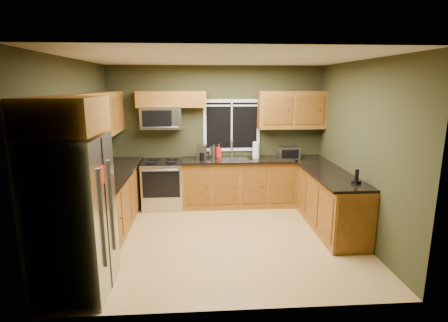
{
  "coord_description": "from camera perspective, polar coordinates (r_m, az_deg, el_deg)",
  "views": [
    {
      "loc": [
        -0.32,
        -5.06,
        2.35
      ],
      "look_at": [
        0.05,
        0.35,
        1.15
      ],
      "focal_mm": 28.0,
      "sensor_mm": 36.0,
      "label": 1
    }
  ],
  "objects": [
    {
      "name": "base_cabinets_left",
      "position": [
        6.04,
        -18.0,
        -6.5
      ],
      "size": [
        0.6,
        2.65,
        0.9
      ],
      "primitive_type": "cube",
      "color": "brown",
      "rests_on": "ground"
    },
    {
      "name": "upper_cabinets_left",
      "position": [
        5.79,
        -20.24,
        6.86
      ],
      "size": [
        0.33,
        2.65,
        0.72
      ],
      "primitive_type": "cube",
      "color": "brown",
      "rests_on": "left_wall"
    },
    {
      "name": "refrigerator",
      "position": [
        4.27,
        -23.3,
        -8.4
      ],
      "size": [
        0.74,
        0.9,
        1.8
      ],
      "color": "#B7B7BC",
      "rests_on": "ground"
    },
    {
      "name": "base_cabinets_peninsula",
      "position": [
        6.29,
        16.08,
        -5.63
      ],
      "size": [
        0.6,
        2.52,
        0.9
      ],
      "color": "brown",
      "rests_on": "ground"
    },
    {
      "name": "upper_cabinets_back_right",
      "position": [
        6.95,
        10.98,
        8.19
      ],
      "size": [
        1.3,
        0.33,
        0.72
      ],
      "primitive_type": "cube",
      "color": "brown",
      "rests_on": "back_wall"
    },
    {
      "name": "window",
      "position": [
        6.92,
        1.26,
        5.84
      ],
      "size": [
        1.12,
        0.03,
        1.02
      ],
      "color": "white",
      "rests_on": "back_wall"
    },
    {
      "name": "sink",
      "position": [
        6.73,
        1.46,
        0.48
      ],
      "size": [
        0.6,
        0.42,
        0.36
      ],
      "color": "slate",
      "rests_on": "countertop_back"
    },
    {
      "name": "coffee_maker",
      "position": [
        6.64,
        -3.62,
        1.36
      ],
      "size": [
        0.2,
        0.25,
        0.29
      ],
      "color": "slate",
      "rests_on": "countertop_back"
    },
    {
      "name": "upper_cabinet_over_fridge",
      "position": [
        4.03,
        -24.69,
        6.81
      ],
      "size": [
        0.72,
        0.9,
        0.38
      ],
      "primitive_type": "cube",
      "color": "brown",
      "rests_on": "left_wall"
    },
    {
      "name": "back_wall",
      "position": [
        6.94,
        -1.23,
        4.18
      ],
      "size": [
        4.2,
        0.0,
        4.2
      ],
      "primitive_type": "plane",
      "rotation": [
        1.57,
        0.0,
        0.0
      ],
      "color": "#32341B",
      "rests_on": "ground"
    },
    {
      "name": "right_wall",
      "position": [
        5.7,
        21.29,
        1.51
      ],
      "size": [
        0.0,
        3.6,
        3.6
      ],
      "primitive_type": "plane",
      "rotation": [
        1.57,
        0.0,
        -1.57
      ],
      "color": "#32341B",
      "rests_on": "ground"
    },
    {
      "name": "upper_cabinets_back_left",
      "position": [
        6.72,
        -8.56,
        9.94
      ],
      "size": [
        1.3,
        0.33,
        0.3
      ],
      "primitive_type": "cube",
      "color": "brown",
      "rests_on": "back_wall"
    },
    {
      "name": "countertop_back",
      "position": [
        6.73,
        2.45,
        0.19
      ],
      "size": [
        2.17,
        0.65,
        0.04
      ],
      "primitive_type": "cube",
      "color": "black",
      "rests_on": "base_cabinets_back"
    },
    {
      "name": "ceiling",
      "position": [
        5.09,
        -0.3,
        16.42
      ],
      "size": [
        4.2,
        4.2,
        0.0
      ],
      "primitive_type": "plane",
      "rotation": [
        3.14,
        0.0,
        0.0
      ],
      "color": "white",
      "rests_on": "back_wall"
    },
    {
      "name": "countertop_peninsula",
      "position": [
        6.16,
        16.1,
        -1.45
      ],
      "size": [
        0.65,
        2.5,
        0.04
      ],
      "primitive_type": "cube",
      "color": "black",
      "rests_on": "base_cabinets_peninsula"
    },
    {
      "name": "left_wall",
      "position": [
        5.46,
        -22.87,
        0.93
      ],
      "size": [
        0.0,
        3.6,
        3.6
      ],
      "primitive_type": "plane",
      "rotation": [
        1.57,
        0.0,
        1.57
      ],
      "color": "#32341B",
      "rests_on": "ground"
    },
    {
      "name": "countertop_left",
      "position": [
        5.9,
        -18.07,
        -2.18
      ],
      "size": [
        0.65,
        2.65,
        0.04
      ],
      "primitive_type": "cube",
      "color": "black",
      "rests_on": "base_cabinets_left"
    },
    {
      "name": "front_wall",
      "position": [
        3.43,
        1.63,
        -4.47
      ],
      "size": [
        4.2,
        0.0,
        4.2
      ],
      "primitive_type": "plane",
      "rotation": [
        -1.57,
        0.0,
        0.0
      ],
      "color": "#32341B",
      "rests_on": "ground"
    },
    {
      "name": "base_cabinets_back",
      "position": [
        6.87,
        2.39,
        -3.6
      ],
      "size": [
        2.17,
        0.6,
        0.9
      ],
      "primitive_type": "cube",
      "color": "brown",
      "rests_on": "ground"
    },
    {
      "name": "toaster_oven",
      "position": [
        6.81,
        10.44,
        1.35
      ],
      "size": [
        0.42,
        0.34,
        0.25
      ],
      "color": "#B7B7BC",
      "rests_on": "countertop_back"
    },
    {
      "name": "range",
      "position": [
        6.84,
        -9.91,
        -3.7
      ],
      "size": [
        0.76,
        0.69,
        0.94
      ],
      "color": "#B7B7BC",
      "rests_on": "ground"
    },
    {
      "name": "microwave",
      "position": [
        6.74,
        -10.19,
        6.99
      ],
      "size": [
        0.76,
        0.41,
        0.42
      ],
      "color": "#B7B7BC",
      "rests_on": "back_wall"
    },
    {
      "name": "kettle",
      "position": [
        6.84,
        -1.73,
        1.63
      ],
      "size": [
        0.16,
        0.16,
        0.27
      ],
      "color": "#B7B7BC",
      "rests_on": "countertop_back"
    },
    {
      "name": "soap_bottle_c",
      "position": [
        6.84,
        -3.25,
        1.24
      ],
      "size": [
        0.14,
        0.14,
        0.16
      ],
      "primitive_type": "imported",
      "rotation": [
        0.0,
        0.0,
        -0.14
      ],
      "color": "white",
      "rests_on": "countertop_back"
    },
    {
      "name": "paper_towel_roll",
      "position": [
        6.82,
        5.25,
        1.81
      ],
      "size": [
        0.18,
        0.18,
        0.34
      ],
      "color": "white",
      "rests_on": "countertop_back"
    },
    {
      "name": "soap_bottle_a",
      "position": [
        6.74,
        -0.84,
        1.6
      ],
      "size": [
        0.14,
        0.14,
        0.28
      ],
      "primitive_type": "imported",
      "rotation": [
        0.0,
        0.0,
        -0.36
      ],
      "color": "red",
      "rests_on": "countertop_back"
    },
    {
      "name": "floor",
      "position": [
        5.59,
        -0.27,
        -12.39
      ],
      "size": [
        4.2,
        4.2,
        0.0
      ],
      "primitive_type": "plane",
      "color": "tan",
      "rests_on": "ground"
    },
    {
      "name": "cordless_phone",
      "position": [
        5.39,
        20.81,
        -2.82
      ],
      "size": [
        0.12,
        0.12,
        0.21
      ],
      "color": "black",
      "rests_on": "countertop_peninsula"
    }
  ]
}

